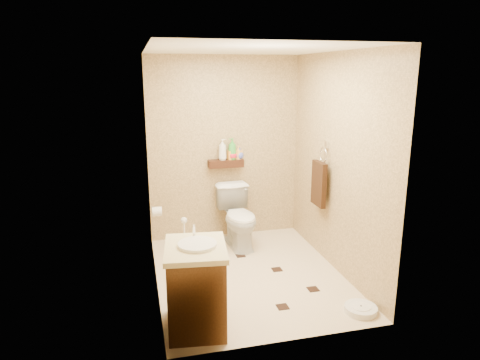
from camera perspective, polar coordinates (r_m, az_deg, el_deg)
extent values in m
plane|color=beige|center=(4.87, 1.16, -12.45)|extent=(2.50, 2.50, 0.00)
cube|color=tan|center=(5.65, -2.08, 4.17)|extent=(2.00, 0.04, 2.40)
cube|color=tan|center=(3.31, 6.90, -3.18)|extent=(2.00, 0.04, 2.40)
cube|color=tan|center=(4.31, -11.69, 0.73)|extent=(0.04, 2.50, 2.40)
cube|color=tan|center=(4.81, 12.81, 2.06)|extent=(0.04, 2.50, 2.40)
cube|color=white|center=(4.36, 1.32, 17.05)|extent=(2.00, 2.50, 0.02)
cube|color=#3C1F10|center=(5.61, -1.90, 2.22)|extent=(0.46, 0.14, 0.10)
cube|color=black|center=(4.57, -3.15, -14.35)|extent=(0.11, 0.11, 0.01)
cube|color=black|center=(4.98, 4.94, -11.80)|extent=(0.11, 0.11, 0.01)
cube|color=black|center=(4.28, 5.70, -16.47)|extent=(0.11, 0.11, 0.01)
cube|color=black|center=(5.21, -7.02, -10.66)|extent=(0.11, 0.11, 0.01)
cube|color=black|center=(4.63, 9.71, -14.15)|extent=(0.11, 0.11, 0.01)
cube|color=black|center=(5.31, 0.07, -10.03)|extent=(0.11, 0.11, 0.01)
imported|color=white|center=(5.48, -0.17, -4.96)|extent=(0.49, 0.78, 0.77)
cube|color=brown|center=(3.83, -5.82, -14.32)|extent=(0.54, 0.64, 0.72)
cube|color=beige|center=(3.67, -5.97, -9.08)|extent=(0.58, 0.68, 0.05)
cylinder|color=silver|center=(3.66, -5.69, -8.66)|extent=(0.33, 0.33, 0.05)
cylinder|color=silver|center=(3.82, -6.16, -6.69)|extent=(0.03, 0.03, 0.11)
cylinder|color=white|center=(4.33, 15.80, -16.24)|extent=(0.32, 0.32, 0.06)
cylinder|color=white|center=(4.31, 15.83, -15.89)|extent=(0.18, 0.18, 0.01)
cylinder|color=#1A6768|center=(5.38, -7.36, -9.19)|extent=(0.11, 0.11, 0.12)
cylinder|color=white|center=(5.29, -7.44, -7.00)|extent=(0.02, 0.02, 0.34)
sphere|color=white|center=(5.24, -7.50, -5.36)|extent=(0.08, 0.08, 0.08)
cube|color=silver|center=(5.00, 11.49, 4.66)|extent=(0.03, 0.06, 0.08)
torus|color=silver|center=(5.00, 11.06, 3.30)|extent=(0.02, 0.19, 0.19)
cube|color=#361F10|center=(5.06, 10.47, -0.50)|extent=(0.06, 0.30, 0.52)
cylinder|color=white|center=(5.10, -11.02, -4.14)|extent=(0.11, 0.11, 0.11)
cylinder|color=silver|center=(5.08, -11.50, -3.53)|extent=(0.04, 0.02, 0.02)
imported|color=white|center=(5.57, -2.36, 4.09)|extent=(0.12, 0.12, 0.28)
imported|color=#FBA634|center=(5.60, -1.24, 3.62)|extent=(0.09, 0.09, 0.17)
imported|color=red|center=(5.60, -1.04, 3.54)|extent=(0.15, 0.15, 0.15)
imported|color=green|center=(5.59, -1.04, 4.18)|extent=(0.14, 0.14, 0.28)
imported|color=#FFB254|center=(5.62, -0.23, 3.69)|extent=(0.11, 0.11, 0.18)
imported|color=#4D5AC0|center=(5.63, -0.09, 3.54)|extent=(0.12, 0.12, 0.15)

